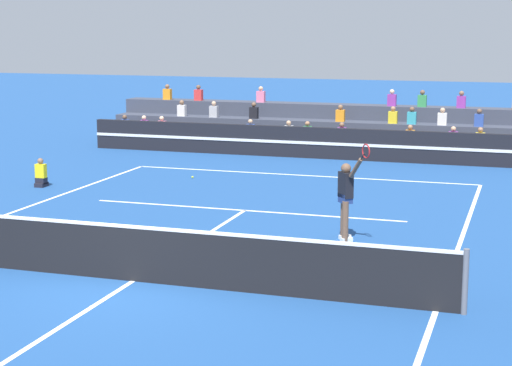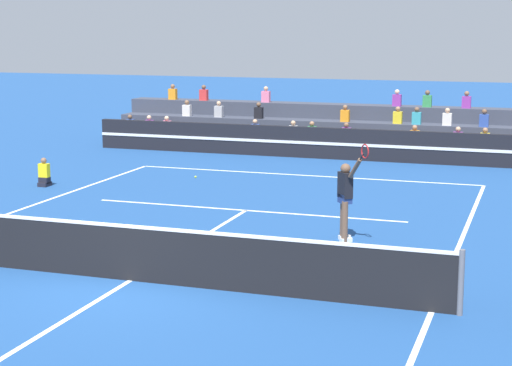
% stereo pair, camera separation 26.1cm
% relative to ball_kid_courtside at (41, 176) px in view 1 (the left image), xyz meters
% --- Properties ---
extents(ground_plane, '(120.00, 120.00, 0.00)m').
position_rel_ball_kid_courtside_xyz_m(ground_plane, '(6.70, -7.69, -0.33)').
color(ground_plane, navy).
extents(court_lines, '(11.10, 23.90, 0.01)m').
position_rel_ball_kid_courtside_xyz_m(court_lines, '(6.70, -7.69, -0.33)').
color(court_lines, white).
rests_on(court_lines, ground).
extents(tennis_net, '(12.00, 0.10, 1.10)m').
position_rel_ball_kid_courtside_xyz_m(tennis_net, '(6.70, -7.69, 0.21)').
color(tennis_net, slate).
rests_on(tennis_net, ground).
extents(sponsor_banner_wall, '(18.00, 0.26, 1.10)m').
position_rel_ball_kid_courtside_xyz_m(sponsor_banner_wall, '(6.70, 7.79, 0.22)').
color(sponsor_banner_wall, black).
rests_on(sponsor_banner_wall, ground).
extents(bleacher_stand, '(18.31, 2.85, 2.28)m').
position_rel_ball_kid_courtside_xyz_m(bleacher_stand, '(6.70, 10.33, 0.32)').
color(bleacher_stand, '#383D4C').
rests_on(bleacher_stand, ground).
extents(ball_kid_courtside, '(0.30, 0.36, 0.84)m').
position_rel_ball_kid_courtside_xyz_m(ball_kid_courtside, '(0.00, 0.00, 0.00)').
color(ball_kid_courtside, black).
rests_on(ball_kid_courtside, ground).
extents(tennis_player, '(0.90, 1.05, 2.31)m').
position_rel_ball_kid_courtside_xyz_m(tennis_player, '(9.79, -3.52, 0.65)').
color(tennis_player, brown).
rests_on(tennis_player, ground).
extents(tennis_ball, '(0.07, 0.07, 0.07)m').
position_rel_ball_kid_courtside_xyz_m(tennis_ball, '(3.66, 2.68, -0.30)').
color(tennis_ball, '#C6DB33').
rests_on(tennis_ball, ground).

